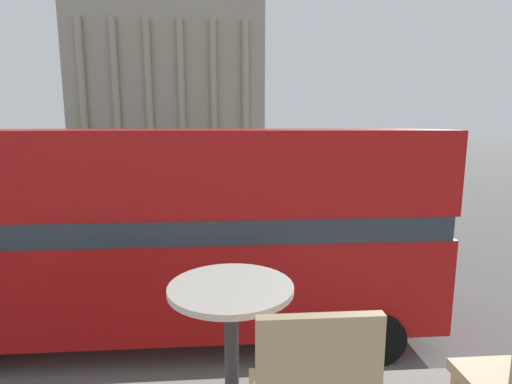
# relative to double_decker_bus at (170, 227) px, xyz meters

# --- Properties ---
(double_decker_bus) EXTENTS (10.79, 2.69, 4.40)m
(double_decker_bus) POSITION_rel_double_decker_bus_xyz_m (0.00, 0.00, 0.00)
(double_decker_bus) COLOR black
(double_decker_bus) RESTS_ON ground_plane
(cafe_dining_table) EXTENTS (0.60, 0.60, 0.73)m
(cafe_dining_table) POSITION_rel_double_decker_bus_xyz_m (1.17, -6.19, 1.13)
(cafe_dining_table) COLOR #2D2D30
(cafe_dining_table) RESTS_ON cafe_floor_slab
(plaza_building_left) EXTENTS (26.74, 15.67, 21.35)m
(plaza_building_left) POSITION_rel_double_decker_bus_xyz_m (-6.62, 53.58, 8.24)
(plaza_building_left) COLOR #A39984
(plaza_building_left) RESTS_ON ground_plane
(traffic_light_near) EXTENTS (0.42, 0.24, 4.12)m
(traffic_light_near) POSITION_rel_double_decker_bus_xyz_m (7.02, 3.63, 0.23)
(traffic_light_near) COLOR black
(traffic_light_near) RESTS_ON ground_plane
(traffic_light_mid) EXTENTS (0.42, 0.24, 3.41)m
(traffic_light_mid) POSITION_rel_double_decker_bus_xyz_m (5.11, 9.17, -0.19)
(traffic_light_mid) COLOR black
(traffic_light_mid) RESTS_ON ground_plane
(car_white) EXTENTS (4.20, 1.93, 1.35)m
(car_white) POSITION_rel_double_decker_bus_xyz_m (-0.08, 14.24, -1.74)
(car_white) COLOR black
(car_white) RESTS_ON ground_plane
(pedestrian_yellow) EXTENTS (0.32, 0.32, 1.63)m
(pedestrian_yellow) POSITION_rel_double_decker_bus_xyz_m (9.94, 17.92, -1.50)
(pedestrian_yellow) COLOR #282B33
(pedestrian_yellow) RESTS_ON ground_plane
(pedestrian_black) EXTENTS (0.32, 0.32, 1.69)m
(pedestrian_black) POSITION_rel_double_decker_bus_xyz_m (8.86, 26.24, -1.47)
(pedestrian_black) COLOR #282B33
(pedestrian_black) RESTS_ON ground_plane
(pedestrian_white) EXTENTS (0.32, 0.32, 1.78)m
(pedestrian_white) POSITION_rel_double_decker_bus_xyz_m (-3.77, 8.26, -1.41)
(pedestrian_white) COLOR #282B33
(pedestrian_white) RESTS_ON ground_plane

